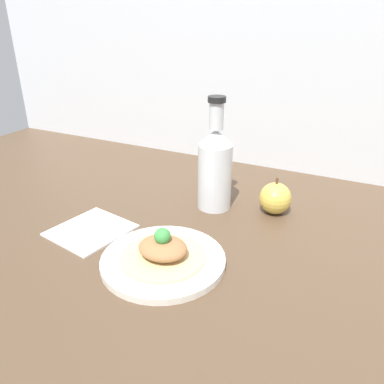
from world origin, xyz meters
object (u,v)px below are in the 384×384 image
object	(u,v)px
cider_bottle	(215,166)
plate	(163,259)
apple	(275,198)
plated_food	(163,249)

from	to	relation	value
cider_bottle	plate	bearing A→B (deg)	-88.02
apple	plate	bearing A→B (deg)	-114.08
plated_food	cider_bottle	bearing A→B (deg)	91.98
apple	cider_bottle	bearing A→B (deg)	-166.12
cider_bottle	apple	size ratio (longest dim) A/B	3.00
apple	plated_food	bearing A→B (deg)	-114.08
plated_food	cider_bottle	distance (cm)	25.60
plate	apple	size ratio (longest dim) A/B	2.63
plate	cider_bottle	distance (cm)	26.26
plate	cider_bottle	size ratio (longest dim) A/B	0.88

